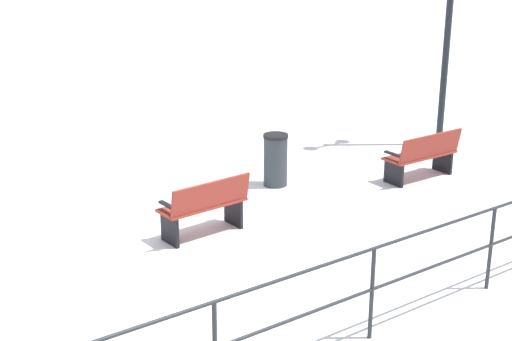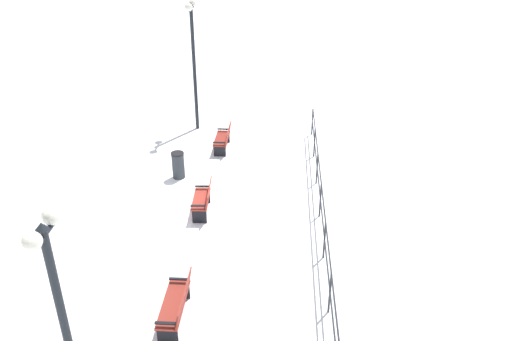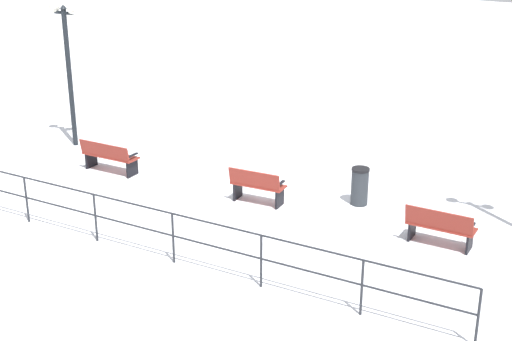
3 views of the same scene
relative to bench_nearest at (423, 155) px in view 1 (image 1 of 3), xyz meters
The scene contains 5 objects.
ground_plane 4.64m from the bench_nearest, 89.00° to the left, with size 80.00×80.00×0.00m, color white.
bench_nearest is the anchor object (origin of this frame).
bench_second 4.61m from the bench_nearest, 88.69° to the left, with size 0.61×1.39×0.93m.
waterfront_railing 5.77m from the bench_nearest, 126.83° to the left, with size 0.05×12.53×1.14m.
trash_bin 2.72m from the bench_nearest, 61.17° to the left, with size 0.45×0.45×0.95m.
Camera 1 is at (-8.83, 5.37, 4.52)m, focal length 52.07 mm.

